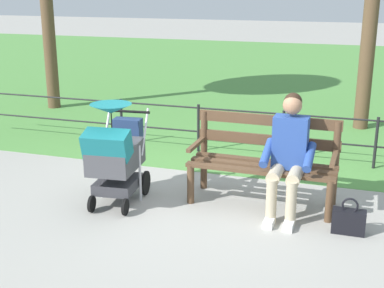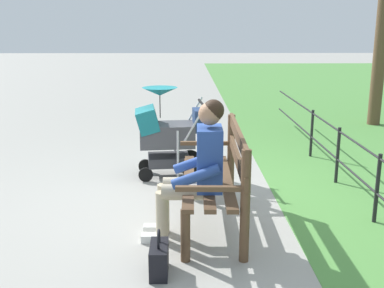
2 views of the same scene
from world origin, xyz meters
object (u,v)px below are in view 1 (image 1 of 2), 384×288
(person_on_bench, at_px, (288,152))
(stroller, at_px, (115,153))
(park_bench, at_px, (264,157))
(handbag, at_px, (349,221))

(person_on_bench, distance_m, stroller, 1.85)
(park_bench, xyz_separation_m, person_on_bench, (-0.29, 0.22, 0.15))
(park_bench, bearing_deg, handbag, 150.56)
(park_bench, bearing_deg, stroller, 20.34)
(person_on_bench, bearing_deg, handbag, 154.72)
(person_on_bench, height_order, handbag, person_on_bench)
(person_on_bench, distance_m, handbag, 0.91)
(park_bench, distance_m, person_on_bench, 0.39)
(park_bench, height_order, person_on_bench, person_on_bench)
(stroller, bearing_deg, park_bench, -159.66)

